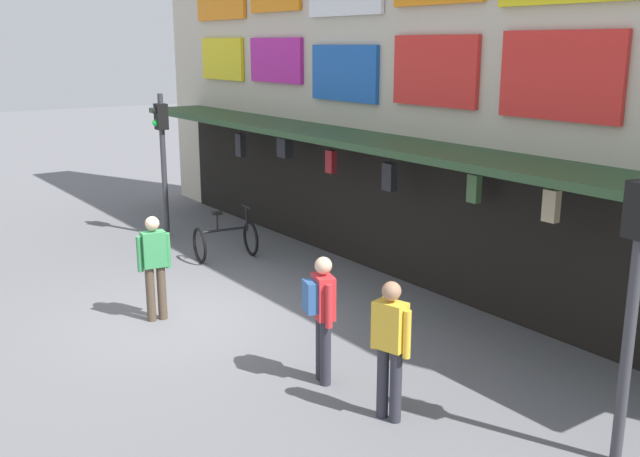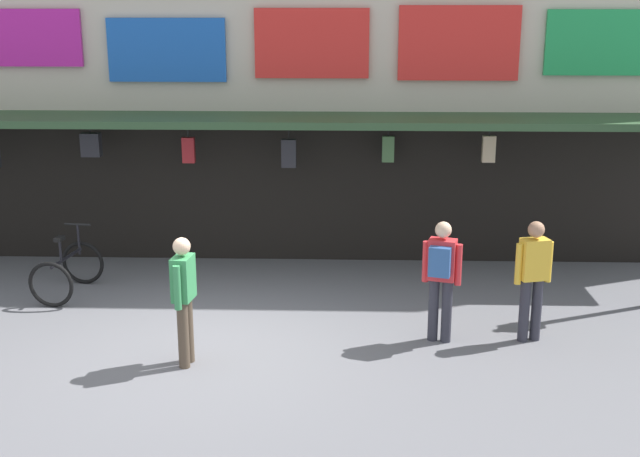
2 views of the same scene
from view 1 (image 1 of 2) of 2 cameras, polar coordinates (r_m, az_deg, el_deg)
ground_plane at (r=11.95m, az=-9.92°, el=-6.76°), size 80.00×80.00×0.00m
shopfront at (r=13.74m, az=7.20°, el=12.98°), size 18.00×2.60×8.00m
traffic_light_near at (r=16.51m, az=-12.25°, el=6.61°), size 0.30×0.34×3.20m
traffic_light_far at (r=7.76m, az=23.58°, el=-2.70°), size 0.30×0.34×3.20m
bicycle_parked at (r=14.84m, az=-7.38°, el=-0.90°), size 0.86×1.24×1.05m
pedestrian_in_green at (r=11.61m, az=-12.83°, el=-2.60°), size 0.27×0.53×1.68m
pedestrian_in_black at (r=8.40m, az=5.51°, el=-8.91°), size 0.52×0.31×1.68m
pedestrian_in_purple at (r=9.24m, az=0.11°, el=-6.40°), size 0.51×0.43×1.68m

